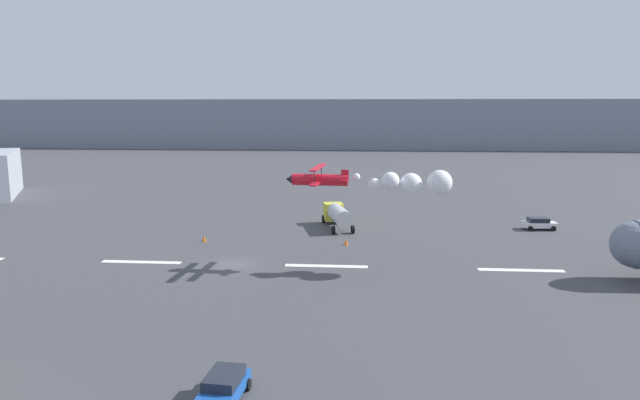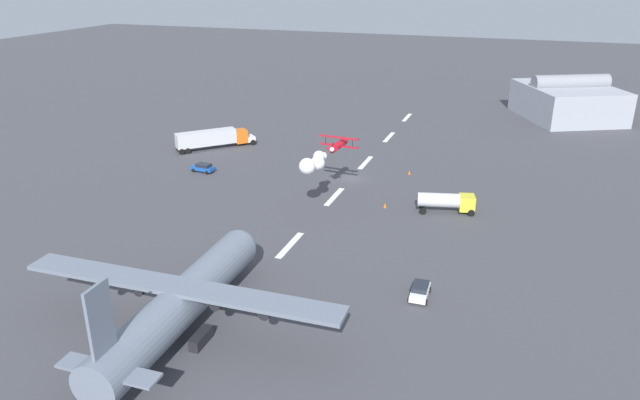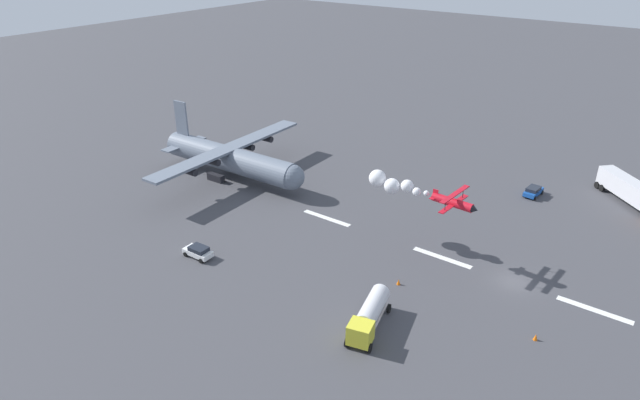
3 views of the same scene
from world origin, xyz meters
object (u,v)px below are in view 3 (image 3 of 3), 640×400
object	(u,v)px
cargo_transport_plane	(235,160)
stunt_biplane_red	(404,187)
traffic_cone_far	(399,282)
followme_car_yellow	(533,191)
airport_staff_sedan	(198,251)
semi_truck_orange	(634,193)
fuel_tanker_truck	(369,315)
traffic_cone_near	(536,337)

from	to	relation	value
cargo_transport_plane	stunt_biplane_red	bearing A→B (deg)	175.87
cargo_transport_plane	traffic_cone_far	world-z (taller)	cargo_transport_plane
followme_car_yellow	traffic_cone_far	distance (m)	34.62
airport_staff_sedan	stunt_biplane_red	bearing A→B (deg)	-135.94
semi_truck_orange	followme_car_yellow	xyz separation A→B (m)	(13.26, 5.33, -1.33)
fuel_tanker_truck	traffic_cone_far	world-z (taller)	fuel_tanker_truck
stunt_biplane_red	fuel_tanker_truck	bearing A→B (deg)	108.85
stunt_biplane_red	fuel_tanker_truck	xyz separation A→B (m)	(-6.04, 17.69, -6.54)
cargo_transport_plane	fuel_tanker_truck	size ratio (longest dim) A/B	3.89
cargo_transport_plane	traffic_cone_far	distance (m)	39.11
semi_truck_orange	fuel_tanker_truck	size ratio (longest dim) A/B	1.54
cargo_transport_plane	stunt_biplane_red	size ratio (longest dim) A/B	2.15
followme_car_yellow	airport_staff_sedan	xyz separation A→B (m)	(29.14, 44.06, -0.00)
stunt_biplane_red	followme_car_yellow	size ratio (longest dim) A/B	3.67
traffic_cone_far	airport_staff_sedan	bearing A→B (deg)	22.41
fuel_tanker_truck	airport_staff_sedan	distance (m)	25.27
semi_truck_orange	airport_staff_sedan	world-z (taller)	semi_truck_orange
stunt_biplane_red	traffic_cone_near	bearing A→B (deg)	156.45
cargo_transport_plane	fuel_tanker_truck	distance (m)	43.66
stunt_biplane_red	followme_car_yellow	distance (m)	28.36
cargo_transport_plane	airport_staff_sedan	world-z (taller)	cargo_transport_plane
semi_truck_orange	traffic_cone_far	bearing A→B (deg)	64.89
semi_truck_orange	fuel_tanker_truck	bearing A→B (deg)	70.51
followme_car_yellow	traffic_cone_near	xyz separation A→B (m)	(-10.92, 34.58, -0.44)
traffic_cone_near	semi_truck_orange	bearing A→B (deg)	-93.35
semi_truck_orange	traffic_cone_far	xyz separation A→B (m)	(18.53, 39.54, -1.77)
stunt_biplane_red	semi_truck_orange	xyz separation A→B (m)	(-23.20, -30.81, -6.14)
stunt_biplane_red	semi_truck_orange	world-z (taller)	stunt_biplane_red
fuel_tanker_truck	followme_car_yellow	xyz separation A→B (m)	(-3.90, -43.17, -0.92)
traffic_cone_near	airport_staff_sedan	bearing A→B (deg)	13.32
semi_truck_orange	traffic_cone_near	xyz separation A→B (m)	(2.34, 39.91, -1.77)
fuel_tanker_truck	traffic_cone_far	bearing A→B (deg)	-81.31
semi_truck_orange	traffic_cone_near	world-z (taller)	semi_truck_orange
semi_truck_orange	cargo_transport_plane	bearing A→B (deg)	26.97
stunt_biplane_red	traffic_cone_near	xyz separation A→B (m)	(-20.87, 9.09, -7.90)
traffic_cone_far	cargo_transport_plane	bearing A→B (deg)	-16.53
airport_staff_sedan	traffic_cone_far	world-z (taller)	airport_staff_sedan
stunt_biplane_red	followme_car_yellow	xyz separation A→B (m)	(-9.94, -25.49, -7.47)
stunt_biplane_red	airport_staff_sedan	distance (m)	27.74
fuel_tanker_truck	traffic_cone_far	distance (m)	9.16
fuel_tanker_truck	airport_staff_sedan	xyz separation A→B (m)	(25.24, 0.89, -0.92)
semi_truck_orange	traffic_cone_far	distance (m)	43.71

